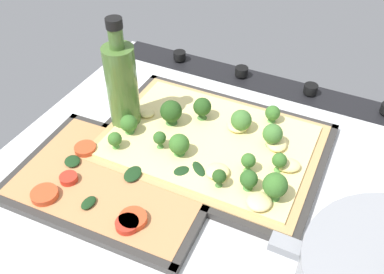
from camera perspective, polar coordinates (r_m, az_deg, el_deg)
ground_plane at (r=71.99cm, az=3.77°, el=-6.00°), size 74.85×64.59×3.00cm
stove_control_panel at (r=91.87cm, az=10.97°, el=6.93°), size 71.86×7.00×2.60cm
baking_tray_front at (r=75.47cm, az=2.34°, el=-1.21°), size 39.59×29.28×1.30cm
broccoli_pizza at (r=73.89cm, az=2.84°, el=-0.66°), size 37.17×26.87×6.05cm
baking_tray_back at (r=70.32cm, az=-10.21°, el=-5.98°), size 33.27×23.90×1.30cm
veggie_pizza_back at (r=69.60cm, az=-10.50°, el=-5.80°), size 30.78×21.40×1.90cm
oil_bottle at (r=75.38cm, az=-9.31°, el=6.61°), size 5.45×5.45×21.85cm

